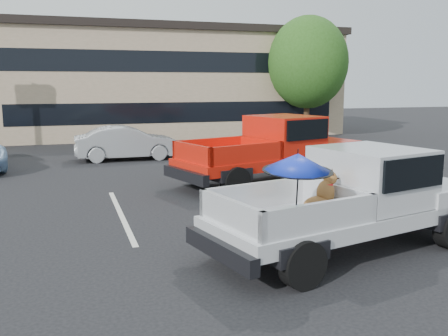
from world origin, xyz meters
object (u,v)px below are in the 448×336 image
Objects in this scene: silver_pickup at (362,193)px; red_pickup at (280,146)px; tree_right at (308,62)px; silver_sedan at (127,143)px; tree_back at (215,63)px.

silver_pickup is 0.91× the size of red_pickup.
red_pickup is (-6.76, -11.38, -3.08)m from tree_right.
tree_back is at bearing -29.73° from silver_sedan.
silver_sedan is at bearing 89.26° from silver_pickup.
tree_right is at bearing 52.57° from silver_pickup.
tree_right is 12.52m from silver_sedan.
tree_right is 1.64× the size of silver_sedan.
silver_sedan is at bearing -120.19° from tree_back.
silver_pickup is at bearing -167.01° from silver_sedan.
silver_sedan is at bearing 106.62° from red_pickup.
tree_back is (-3.00, 8.00, 0.20)m from tree_right.
tree_back is at bearing 65.79° from silver_pickup.
tree_back reaches higher than red_pickup.
silver_pickup is 6.55m from red_pickup.
silver_pickup reaches higher than red_pickup.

